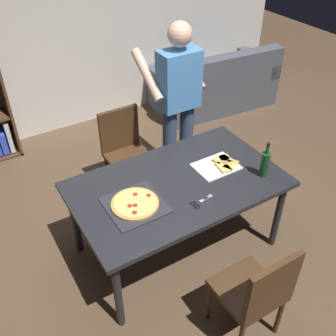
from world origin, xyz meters
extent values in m
plane|color=brown|center=(0.00, 0.00, 0.00)|extent=(12.00, 12.00, 0.00)
cube|color=silver|center=(0.00, 2.60, 1.40)|extent=(6.40, 0.10, 2.80)
cube|color=#232328|center=(0.00, 0.00, 0.73)|extent=(1.70, 1.02, 0.04)
cylinder|color=#232328|center=(-0.77, -0.43, 0.35)|extent=(0.06, 0.06, 0.71)
cylinder|color=#232328|center=(0.77, -0.43, 0.35)|extent=(0.06, 0.06, 0.71)
cylinder|color=#232328|center=(-0.77, 0.43, 0.35)|extent=(0.06, 0.06, 0.71)
cylinder|color=#232328|center=(0.77, 0.43, 0.35)|extent=(0.06, 0.06, 0.71)
cube|color=#472D19|center=(0.00, -0.91, 0.43)|extent=(0.42, 0.42, 0.04)
cube|color=#472D19|center=(0.00, -1.10, 0.68)|extent=(0.42, 0.04, 0.45)
cylinder|color=#472D19|center=(0.18, -0.73, 0.21)|extent=(0.04, 0.04, 0.41)
cylinder|color=#472D19|center=(-0.18, -0.73, 0.21)|extent=(0.04, 0.04, 0.41)
cylinder|color=#472D19|center=(0.18, -1.09, 0.21)|extent=(0.04, 0.04, 0.41)
cube|color=#472D19|center=(0.00, 0.91, 0.43)|extent=(0.42, 0.42, 0.04)
cube|color=#472D19|center=(0.00, 1.10, 0.68)|extent=(0.42, 0.04, 0.45)
cylinder|color=#472D19|center=(-0.18, 0.73, 0.21)|extent=(0.04, 0.04, 0.41)
cylinder|color=#472D19|center=(0.18, 0.73, 0.21)|extent=(0.04, 0.04, 0.41)
cylinder|color=#472D19|center=(-0.18, 1.09, 0.21)|extent=(0.04, 0.04, 0.41)
cylinder|color=#472D19|center=(0.18, 1.09, 0.21)|extent=(0.04, 0.04, 0.41)
cube|color=#4C515B|center=(1.90, 2.05, 0.20)|extent=(1.76, 0.98, 0.40)
cube|color=#4C515B|center=(1.87, 1.73, 0.62)|extent=(1.71, 0.33, 0.45)
cube|color=#4C515B|center=(2.67, 1.99, 0.50)|extent=(0.23, 0.86, 0.20)
cube|color=#4C515B|center=(1.13, 2.11, 0.50)|extent=(0.23, 0.86, 0.20)
cube|color=blue|center=(-0.99, 2.33, 0.18)|extent=(0.07, 0.22, 0.26)
cube|color=silver|center=(-0.92, 2.33, 0.24)|extent=(0.05, 0.22, 0.39)
cylinder|color=#38476B|center=(0.59, 0.76, 0.47)|extent=(0.14, 0.14, 0.95)
cylinder|color=#38476B|center=(0.39, 0.76, 0.47)|extent=(0.14, 0.14, 0.95)
cube|color=#4C8CD1|center=(0.49, 0.76, 1.23)|extent=(0.38, 0.22, 0.55)
sphere|color=#E0B293|center=(0.49, 0.76, 1.64)|extent=(0.22, 0.22, 0.22)
cylinder|color=#E0B293|center=(0.72, 0.94, 1.25)|extent=(0.09, 0.50, 0.39)
cylinder|color=#E0B293|center=(0.26, 0.94, 1.25)|extent=(0.09, 0.50, 0.39)
cube|color=#2D2D33|center=(-0.42, -0.06, 0.76)|extent=(0.42, 0.42, 0.01)
cylinder|color=tan|center=(-0.42, -0.06, 0.77)|extent=(0.36, 0.36, 0.02)
cylinder|color=#EACC6B|center=(-0.42, -0.06, 0.78)|extent=(0.32, 0.32, 0.01)
cylinder|color=#B22819|center=(-0.29, -0.05, 0.79)|extent=(0.04, 0.04, 0.00)
cylinder|color=#B22819|center=(-0.37, 0.01, 0.79)|extent=(0.04, 0.04, 0.00)
cylinder|color=#B22819|center=(-0.47, -0.08, 0.79)|extent=(0.04, 0.04, 0.00)
cylinder|color=#B22819|center=(-0.47, -0.16, 0.79)|extent=(0.04, 0.04, 0.00)
cylinder|color=#B22819|center=(-0.43, -0.09, 0.79)|extent=(0.04, 0.04, 0.00)
cube|color=white|center=(0.39, 0.01, 0.76)|extent=(0.36, 0.28, 0.01)
cube|color=#EACC6B|center=(0.47, 0.05, 0.77)|extent=(0.15, 0.10, 0.02)
cube|color=tan|center=(0.42, 0.04, 0.77)|extent=(0.03, 0.09, 0.02)
cube|color=#EACC6B|center=(0.50, -0.06, 0.77)|extent=(0.17, 0.14, 0.02)
cube|color=tan|center=(0.55, -0.03, 0.77)|extent=(0.06, 0.09, 0.02)
cube|color=#EACC6B|center=(0.42, -0.05, 0.77)|extent=(0.11, 0.15, 0.02)
cube|color=tan|center=(0.43, 0.01, 0.77)|extent=(0.09, 0.04, 0.02)
cube|color=#EACC6B|center=(0.50, 0.02, 0.77)|extent=(0.12, 0.16, 0.02)
cube|color=tan|center=(0.49, -0.03, 0.77)|extent=(0.09, 0.05, 0.02)
cylinder|color=#194723|center=(0.65, -0.28, 0.86)|extent=(0.07, 0.07, 0.22)
cylinder|color=#194723|center=(0.65, -0.28, 1.01)|extent=(0.03, 0.03, 0.08)
cylinder|color=black|center=(0.65, -0.28, 1.06)|extent=(0.03, 0.03, 0.02)
cube|color=silver|center=(0.08, -0.28, 0.76)|extent=(0.12, 0.04, 0.01)
cube|color=silver|center=(0.08, -0.28, 0.76)|extent=(0.12, 0.01, 0.01)
torus|color=black|center=(-0.03, -0.27, 0.76)|extent=(0.05, 0.05, 0.01)
torus|color=black|center=(-0.03, -0.31, 0.76)|extent=(0.05, 0.05, 0.01)
camera|label=1|loc=(-1.32, -2.01, 2.73)|focal=41.53mm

